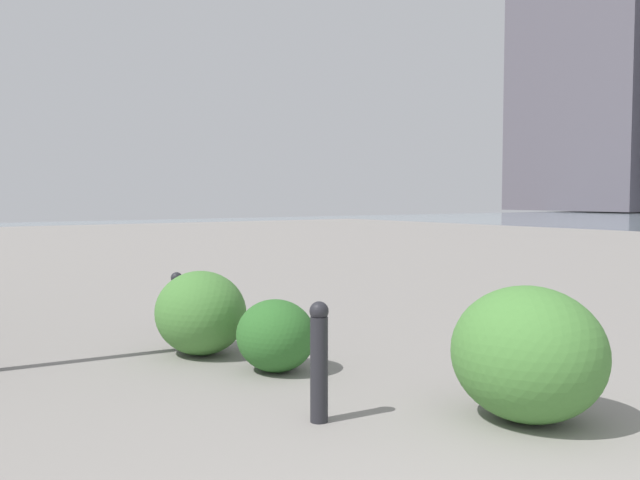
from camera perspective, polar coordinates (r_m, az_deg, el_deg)
The scene contains 6 objects.
building_highrise at distance 80.79m, azimuth 21.65°, elevation 12.77°, with size 15.07×11.61×31.52m.
bollard_near at distance 4.76m, azimuth -0.08°, elevation -9.67°, with size 0.13×0.13×0.82m.
bollard_mid at distance 8.06m, azimuth -11.56°, elevation -4.81°, with size 0.13×0.13×0.66m.
shrub_low at distance 6.12m, azimuth -3.64°, elevation -7.76°, with size 0.74×0.66×0.63m.
shrub_round at distance 4.97m, azimuth 16.54°, elevation -8.85°, with size 1.08×0.97×0.92m.
shrub_wide at distance 6.83m, azimuth -9.68°, elevation -5.86°, with size 0.95×0.85×0.80m.
Camera 1 is at (-1.11, 2.22, 1.52)m, focal length 39.35 mm.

